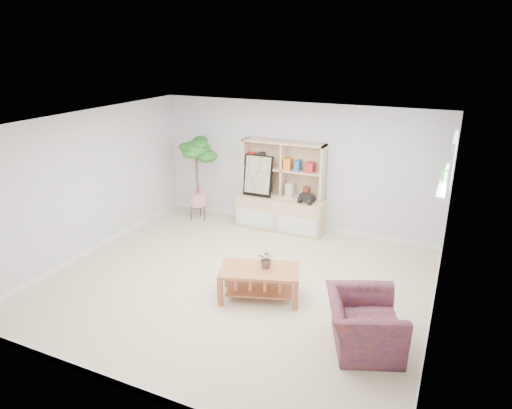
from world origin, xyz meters
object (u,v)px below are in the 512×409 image
at_px(coffee_table, 260,283).
at_px(floor_tree, 197,180).
at_px(armchair, 364,320).
at_px(storage_unit, 281,187).

relative_size(coffee_table, floor_tree, 0.65).
bearing_deg(floor_tree, armchair, -34.83).
bearing_deg(armchair, storage_unit, 15.62).
height_order(storage_unit, coffee_table, storage_unit).
distance_m(floor_tree, armchair, 4.79).
relative_size(floor_tree, armchair, 1.76).
xyz_separation_m(coffee_table, floor_tree, (-2.35, 2.22, 0.62)).
relative_size(storage_unit, floor_tree, 1.00).
xyz_separation_m(storage_unit, coffee_table, (0.67, -2.48, -0.62)).
distance_m(storage_unit, floor_tree, 1.70).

